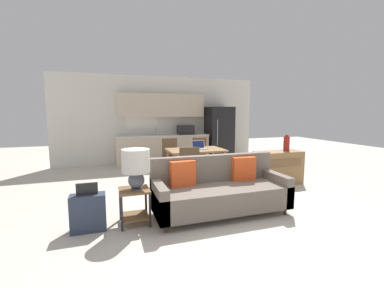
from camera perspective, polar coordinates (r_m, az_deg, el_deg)
The scene contains 15 objects.
ground_plane at distance 4.13m, azimuth 6.79°, elevation -15.76°, with size 20.00×20.00×0.00m, color beige.
wall_back at distance 8.23m, azimuth -7.07°, elevation 5.39°, with size 6.40×0.07×2.70m.
kitchen_counter at distance 7.97m, azimuth -6.43°, elevation 1.68°, with size 2.83×0.65×2.15m.
refrigerator at distance 8.43m, azimuth 6.03°, elevation 2.22°, with size 0.78×0.77×1.76m.
dining_table at distance 6.02m, azimuth 0.83°, elevation -1.83°, with size 1.30×0.82×0.73m.
couch at distance 4.18m, azimuth 6.03°, elevation -10.34°, with size 2.11×0.80×0.90m.
side_table at distance 3.85m, azimuth -12.67°, elevation -12.18°, with size 0.42×0.42×0.51m.
table_lamp at distance 3.69m, azimuth -12.37°, elevation -4.54°, with size 0.39×0.39×0.58m.
credenza at distance 6.06m, azimuth 18.57°, elevation -4.98°, with size 1.07×0.44×0.73m.
vase at distance 6.12m, azimuth 20.27°, elevation 0.13°, with size 0.13×0.13×0.36m.
dining_chair_far_right at distance 6.89m, azimuth 2.01°, elevation -2.05°, with size 0.42×0.42×0.91m.
dining_chair_far_left at distance 6.67m, azimuth -4.78°, elevation -2.39°, with size 0.43×0.43×0.91m.
dining_chair_near_left at distance 5.21m, azimuth -0.85°, elevation -5.07°, with size 0.46×0.46×0.91m.
laptop at distance 6.05m, azimuth 1.62°, elevation -0.64°, with size 0.33×0.27×0.20m.
suitcase at distance 3.85m, azimuth -22.06°, elevation -13.87°, with size 0.45×0.22×0.67m.
Camera 1 is at (-1.65, -3.43, 1.61)m, focal length 24.00 mm.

